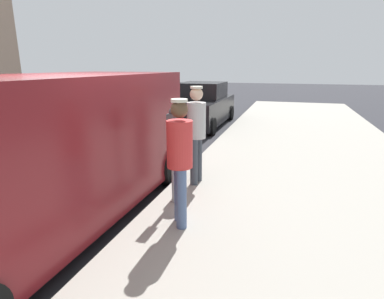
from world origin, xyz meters
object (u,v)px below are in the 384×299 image
Objects in this scene: pedestrian_in_gray at (196,129)px; parked_van at (48,149)px; parked_sedan_ahead at (201,106)px; pedestrian_in_red at (180,155)px; parking_meter_near at (173,140)px.

pedestrian_in_gray is 2.47m from parked_van.
parked_sedan_ahead is (-0.15, 8.34, -0.41)m from parked_van.
pedestrian_in_red reaches higher than parked_sedan_ahead.
parking_meter_near is 7.59m from parked_sedan_ahead.
pedestrian_in_gray is 0.40× the size of parked_sedan_ahead.
parking_meter_near is at bearing -94.81° from pedestrian_in_gray.
parked_van is at bearing -88.98° from parked_sedan_ahead.
parked_van is at bearing -129.71° from pedestrian_in_gray.
pedestrian_in_gray is at bearing 50.29° from parked_van.
pedestrian_in_red is (0.33, -0.63, -0.04)m from parking_meter_near.
parked_van is 8.35m from parked_sedan_ahead.
parking_meter_near is 0.86× the size of pedestrian_in_gray.
pedestrian_in_gray is (0.08, 0.96, -0.01)m from parking_meter_near.
pedestrian_in_gray is at bearing 85.19° from parking_meter_near.
parking_meter_near is at bearing 117.56° from pedestrian_in_red.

